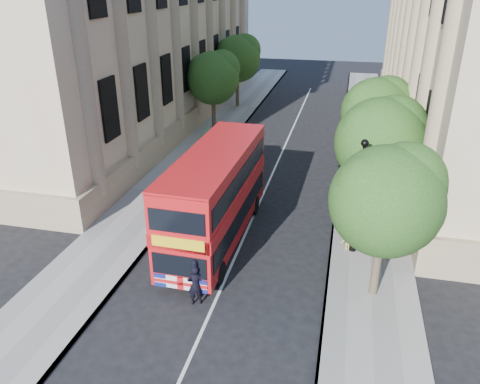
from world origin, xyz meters
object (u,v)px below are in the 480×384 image
Objects in this scene: lamp_post at (358,202)px; police_constable at (195,285)px; woman_pedestrian at (380,237)px; box_van at (218,167)px; double_decker_bus at (216,194)px.

lamp_post is 7.75m from police_constable.
lamp_post is 1.82m from woman_pedestrian.
woman_pedestrian is (1.08, -0.20, -1.45)m from lamp_post.
woman_pedestrian is at bearing -168.65° from police_constable.
lamp_post reaches higher than box_van.
double_decker_bus is 7.37m from woman_pedestrian.
box_van is (-1.40, 5.34, -0.86)m from double_decker_bus.
double_decker_bus is at bearing -177.24° from lamp_post.
woman_pedestrian is at bearing -37.02° from box_van.
double_decker_bus reaches higher than woman_pedestrian.
double_decker_bus reaches higher than police_constable.
lamp_post is at bearing -39.44° from box_van.
lamp_post reaches higher than police_constable.
police_constable is at bearing -85.05° from box_van.
double_decker_bus is at bearing -37.23° from woman_pedestrian.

